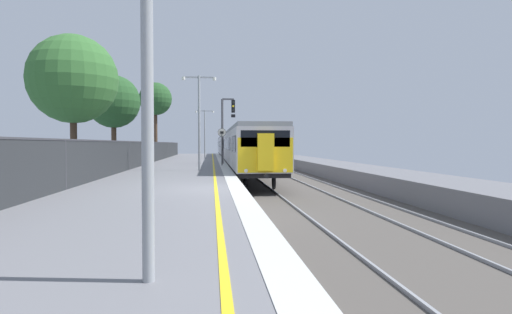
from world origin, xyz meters
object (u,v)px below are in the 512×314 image
at_px(background_tree_right, 155,100).
at_px(background_tree_left, 74,82).
at_px(platform_lamp_mid, 199,114).
at_px(background_tree_centre, 112,103).
at_px(signal_gantry, 226,123).
at_px(speed_limit_sign, 222,142).
at_px(platform_lamp_far, 205,130).
at_px(commuter_train_at_platform, 233,146).

bearing_deg(background_tree_right, background_tree_left, -90.97).
bearing_deg(platform_lamp_mid, background_tree_centre, 124.07).
relative_size(platform_lamp_mid, background_tree_centre, 0.78).
xyz_separation_m(background_tree_left, background_tree_right, (0.49, 29.04, 1.93)).
xyz_separation_m(platform_lamp_mid, background_tree_centre, (-7.34, 10.85, 1.57)).
xyz_separation_m(signal_gantry, background_tree_right, (-7.75, 18.35, 3.51)).
bearing_deg(speed_limit_sign, background_tree_left, -134.43).
height_order(platform_lamp_far, background_tree_right, background_tree_right).
relative_size(background_tree_left, background_tree_centre, 1.01).
bearing_deg(background_tree_centre, platform_lamp_mid, -55.93).
xyz_separation_m(speed_limit_sign, background_tree_right, (-7.39, 21.00, 4.99)).
height_order(platform_lamp_mid, background_tree_right, background_tree_right).
xyz_separation_m(platform_lamp_far, background_tree_right, (-5.92, 5.79, 3.63)).
xyz_separation_m(speed_limit_sign, background_tree_left, (-7.88, -8.04, 3.06)).
xyz_separation_m(speed_limit_sign, platform_lamp_mid, (-1.46, -5.75, 1.58)).
height_order(speed_limit_sign, background_tree_centre, background_tree_centre).
bearing_deg(speed_limit_sign, background_tree_centre, 149.91).
height_order(speed_limit_sign, background_tree_right, background_tree_right).
bearing_deg(background_tree_left, speed_limit_sign, 45.57).
distance_m(commuter_train_at_platform, platform_lamp_mid, 27.18).
bearing_deg(background_tree_centre, platform_lamp_far, 54.05).
bearing_deg(platform_lamp_mid, background_tree_left, -160.37).
relative_size(signal_gantry, speed_limit_sign, 1.91).
bearing_deg(commuter_train_at_platform, background_tree_centre, -123.55).
relative_size(commuter_train_at_platform, signal_gantry, 12.57).
distance_m(signal_gantry, speed_limit_sign, 3.07).
height_order(platform_lamp_far, background_tree_centre, background_tree_centre).
bearing_deg(background_tree_right, platform_lamp_far, -44.37).
bearing_deg(background_tree_right, commuter_train_at_platform, 0.93).
distance_m(background_tree_centre, background_tree_right, 16.07).
height_order(platform_lamp_far, background_tree_left, background_tree_left).
distance_m(commuter_train_at_platform, background_tree_left, 30.97).
distance_m(background_tree_left, background_tree_centre, 13.17).
xyz_separation_m(background_tree_centre, background_tree_right, (1.42, 15.91, 1.84)).
distance_m(background_tree_left, background_tree_right, 29.11).
bearing_deg(platform_lamp_mid, platform_lamp_far, 90.00).
bearing_deg(background_tree_left, background_tree_right, 89.03).
bearing_deg(commuter_train_at_platform, background_tree_right, -179.07).
xyz_separation_m(commuter_train_at_platform, background_tree_left, (-9.72, -29.19, 3.50)).
distance_m(speed_limit_sign, platform_lamp_far, 15.34).
relative_size(speed_limit_sign, platform_lamp_mid, 0.48).
xyz_separation_m(commuter_train_at_platform, signal_gantry, (-1.48, -18.50, 1.92)).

